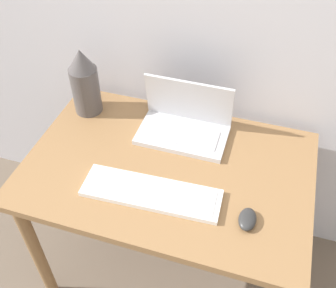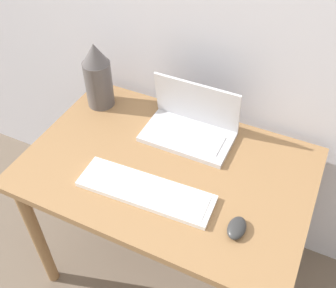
# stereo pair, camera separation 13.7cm
# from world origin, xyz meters

# --- Properties ---
(desk) EXTENTS (1.04, 0.69, 0.72)m
(desk) POSITION_xyz_m (0.00, 0.35, 0.62)
(desk) COLOR olive
(desk) RESTS_ON ground_plane
(laptop) EXTENTS (0.35, 0.21, 0.22)m
(laptop) POSITION_xyz_m (0.01, 0.54, 0.77)
(laptop) COLOR silver
(laptop) RESTS_ON desk
(keyboard) EXTENTS (0.48, 0.16, 0.02)m
(keyboard) POSITION_xyz_m (-0.01, 0.20, 0.73)
(keyboard) COLOR white
(keyboard) RESTS_ON desk
(mouse) EXTENTS (0.06, 0.09, 0.03)m
(mouse) POSITION_xyz_m (0.32, 0.19, 0.73)
(mouse) COLOR #2D2D2D
(mouse) RESTS_ON desk
(vase) EXTENTS (0.11, 0.11, 0.29)m
(vase) POSITION_xyz_m (-0.42, 0.56, 0.86)
(vase) COLOR #514C4C
(vase) RESTS_ON desk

